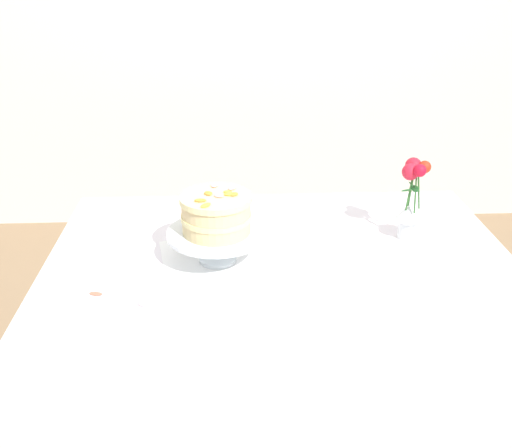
% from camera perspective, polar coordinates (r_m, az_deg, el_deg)
% --- Properties ---
extents(ground_plane, '(12.00, 12.00, 0.00)m').
position_cam_1_polar(ground_plane, '(2.17, 2.14, -20.85)').
color(ground_plane, '#8C7051').
extents(dining_table, '(1.40, 1.00, 0.74)m').
position_cam_1_polar(dining_table, '(1.73, 2.57, -6.73)').
color(dining_table, white).
rests_on(dining_table, ground).
extents(linen_napkin, '(0.37, 0.37, 0.00)m').
position_cam_1_polar(linen_napkin, '(1.71, -3.83, -3.65)').
color(linen_napkin, white).
rests_on(linen_napkin, dining_table).
extents(cake_stand, '(0.29, 0.29, 0.10)m').
position_cam_1_polar(cake_stand, '(1.67, -3.91, -1.21)').
color(cake_stand, silver).
rests_on(cake_stand, linen_napkin).
extents(layer_cake, '(0.21, 0.21, 0.12)m').
position_cam_1_polar(layer_cake, '(1.63, -3.98, 1.10)').
color(layer_cake, beige).
rests_on(layer_cake, cake_stand).
extents(flower_vase, '(0.09, 0.10, 0.26)m').
position_cam_1_polar(flower_vase, '(1.84, 15.20, 2.27)').
color(flower_vase, silver).
rests_on(flower_vase, dining_table).
extents(loose_petal_0, '(0.04, 0.03, 0.00)m').
position_cam_1_polar(loose_petal_0, '(1.60, -15.66, -6.69)').
color(loose_petal_0, '#E56B51').
rests_on(loose_petal_0, dining_table).
extents(loose_petal_1, '(0.03, 0.03, 0.01)m').
position_cam_1_polar(loose_petal_1, '(1.53, -11.20, -7.75)').
color(loose_petal_1, pink).
rests_on(loose_petal_1, dining_table).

